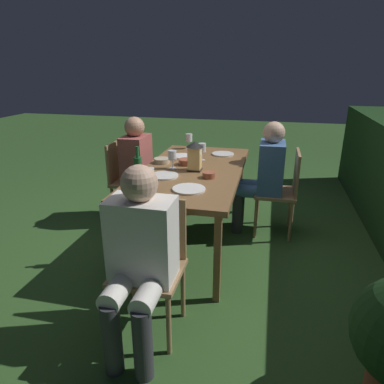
# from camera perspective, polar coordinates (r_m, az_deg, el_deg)

# --- Properties ---
(ground_plane) EXTENTS (16.00, 16.00, 0.00)m
(ground_plane) POSITION_cam_1_polar(r_m,az_deg,el_deg) (3.47, 0.00, -8.21)
(ground_plane) COLOR #2D5123
(dining_table) EXTENTS (1.82, 0.90, 0.75)m
(dining_table) POSITION_cam_1_polar(r_m,az_deg,el_deg) (3.19, 0.00, 2.87)
(dining_table) COLOR brown
(dining_table) RESTS_ON ground
(chair_head_far) EXTENTS (0.40, 0.42, 0.87)m
(chair_head_far) POSITION_cam_1_polar(r_m,az_deg,el_deg) (2.26, -6.71, -11.03)
(chair_head_far) COLOR #9E7A51
(chair_head_far) RESTS_ON ground
(person_in_cream) EXTENTS (0.48, 0.38, 1.15)m
(person_in_cream) POSITION_cam_1_polar(r_m,az_deg,el_deg) (2.03, -8.74, -10.13)
(person_in_cream) COLOR white
(person_in_cream) RESTS_ON ground
(chair_side_left_a) EXTENTS (0.42, 0.40, 0.87)m
(chair_side_left_a) POSITION_cam_1_polar(r_m,az_deg,el_deg) (3.89, -10.80, 2.43)
(chair_side_left_a) COLOR #9E7A51
(chair_side_left_a) RESTS_ON ground
(person_in_rust) EXTENTS (0.38, 0.47, 1.15)m
(person_in_rust) POSITION_cam_1_polar(r_m,az_deg,el_deg) (3.77, -8.21, 4.44)
(person_in_rust) COLOR #9E4C47
(person_in_rust) RESTS_ON ground
(chair_side_right_a) EXTENTS (0.42, 0.40, 0.87)m
(chair_side_right_a) POSITION_cam_1_polar(r_m,az_deg,el_deg) (3.58, 14.75, 0.54)
(chair_side_right_a) COLOR #9E7A51
(chair_side_right_a) RESTS_ON ground
(person_in_blue) EXTENTS (0.38, 0.47, 1.15)m
(person_in_blue) POSITION_cam_1_polar(r_m,az_deg,el_deg) (3.53, 11.80, 3.11)
(person_in_blue) COLOR #426699
(person_in_blue) RESTS_ON ground
(lantern_centerpiece) EXTENTS (0.15, 0.15, 0.27)m
(lantern_centerpiece) POSITION_cam_1_polar(r_m,az_deg,el_deg) (3.09, 0.46, 6.22)
(lantern_centerpiece) COLOR black
(lantern_centerpiece) RESTS_ON dining_table
(green_bottle_on_table) EXTENTS (0.07, 0.07, 0.29)m
(green_bottle_on_table) POSITION_cam_1_polar(r_m,az_deg,el_deg) (2.84, -8.86, 3.89)
(green_bottle_on_table) COLOR #1E5B2D
(green_bottle_on_table) RESTS_ON dining_table
(wine_glass_a) EXTENTS (0.08, 0.08, 0.17)m
(wine_glass_a) POSITION_cam_1_polar(r_m,az_deg,el_deg) (2.63, -7.04, 2.84)
(wine_glass_a) COLOR silver
(wine_glass_a) RESTS_ON dining_table
(wine_glass_b) EXTENTS (0.08, 0.08, 0.17)m
(wine_glass_b) POSITION_cam_1_polar(r_m,az_deg,el_deg) (3.17, -3.26, 5.95)
(wine_glass_b) COLOR silver
(wine_glass_b) RESTS_ON dining_table
(wine_glass_c) EXTENTS (0.08, 0.08, 0.17)m
(wine_glass_c) POSITION_cam_1_polar(r_m,az_deg,el_deg) (3.94, -0.51, 8.85)
(wine_glass_c) COLOR silver
(wine_glass_c) RESTS_ON dining_table
(wine_glass_d) EXTENTS (0.08, 0.08, 0.17)m
(wine_glass_d) POSITION_cam_1_polar(r_m,az_deg,el_deg) (3.45, 1.66, 7.20)
(wine_glass_d) COLOR silver
(wine_glass_d) RESTS_ON dining_table
(plate_a) EXTENTS (0.22, 0.22, 0.01)m
(plate_a) POSITION_cam_1_polar(r_m,az_deg,el_deg) (3.60, -1.73, 5.93)
(plate_a) COLOR white
(plate_a) RESTS_ON dining_table
(plate_b) EXTENTS (0.25, 0.25, 0.01)m
(plate_b) POSITION_cam_1_polar(r_m,az_deg,el_deg) (2.64, -0.52, 0.49)
(plate_b) COLOR white
(plate_b) RESTS_ON dining_table
(plate_c) EXTENTS (0.23, 0.23, 0.01)m
(plate_c) POSITION_cam_1_polar(r_m,az_deg,el_deg) (3.70, 5.10, 6.27)
(plate_c) COLOR silver
(plate_c) RESTS_ON dining_table
(plate_d) EXTENTS (0.24, 0.24, 0.01)m
(plate_d) POSITION_cam_1_polar(r_m,az_deg,el_deg) (2.97, -4.60, 2.71)
(plate_d) COLOR silver
(plate_d) RESTS_ON dining_table
(bowl_olives) EXTENTS (0.11, 0.11, 0.05)m
(bowl_olives) POSITION_cam_1_polar(r_m,az_deg,el_deg) (2.92, 2.82, 2.86)
(bowl_olives) COLOR #9E5138
(bowl_olives) RESTS_ON dining_table
(bowl_bread) EXTENTS (0.15, 0.15, 0.05)m
(bowl_bread) POSITION_cam_1_polar(r_m,az_deg,el_deg) (3.31, -0.92, 5.03)
(bowl_bread) COLOR #9E5138
(bowl_bread) RESTS_ON dining_table
(bowl_salad) EXTENTS (0.15, 0.15, 0.05)m
(bowl_salad) POSITION_cam_1_polar(r_m,az_deg,el_deg) (3.38, -5.00, 5.21)
(bowl_salad) COLOR #BCAD8E
(bowl_salad) RESTS_ON dining_table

